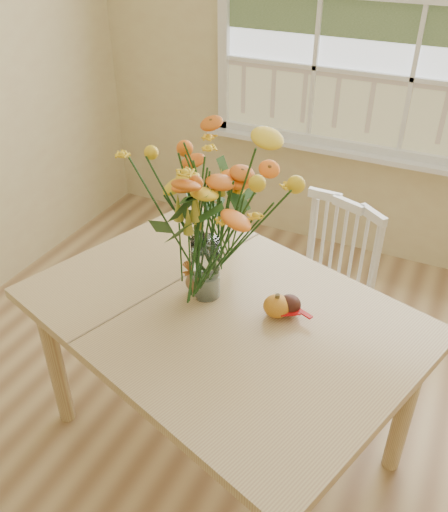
% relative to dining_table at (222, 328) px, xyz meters
% --- Properties ---
extents(wall_back, '(4.00, 0.02, 2.70)m').
position_rel_dining_table_xyz_m(wall_back, '(0.30, 1.78, 0.71)').
color(wall_back, beige).
rests_on(wall_back, floor).
extents(window, '(2.42, 0.12, 1.74)m').
position_rel_dining_table_xyz_m(window, '(0.30, 1.75, 0.89)').
color(window, silver).
rests_on(window, wall_back).
extents(dining_table, '(1.60, 1.35, 0.73)m').
position_rel_dining_table_xyz_m(dining_table, '(0.00, 0.00, 0.00)').
color(dining_table, tan).
rests_on(dining_table, floor).
extents(windsor_chair, '(0.51, 0.50, 0.86)m').
position_rel_dining_table_xyz_m(windsor_chair, '(0.22, 0.66, -0.16)').
color(windsor_chair, white).
rests_on(windsor_chair, floor).
extents(flower_vase, '(0.50, 0.50, 0.59)m').
position_rel_dining_table_xyz_m(flower_vase, '(-0.09, 0.06, 0.45)').
color(flower_vase, white).
rests_on(flower_vase, dining_table).
extents(pumpkin, '(0.10, 0.10, 0.08)m').
position_rel_dining_table_xyz_m(pumpkin, '(0.19, 0.05, 0.13)').
color(pumpkin, orange).
rests_on(pumpkin, dining_table).
extents(turkey_figurine, '(0.10, 0.08, 0.12)m').
position_rel_dining_table_xyz_m(turkey_figurine, '(-0.12, 0.04, 0.14)').
color(turkey_figurine, '#CCB78C').
rests_on(turkey_figurine, dining_table).
extents(dark_gourd, '(0.12, 0.08, 0.07)m').
position_rel_dining_table_xyz_m(dark_gourd, '(0.23, 0.08, 0.13)').
color(dark_gourd, '#38160F').
rests_on(dark_gourd, dining_table).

